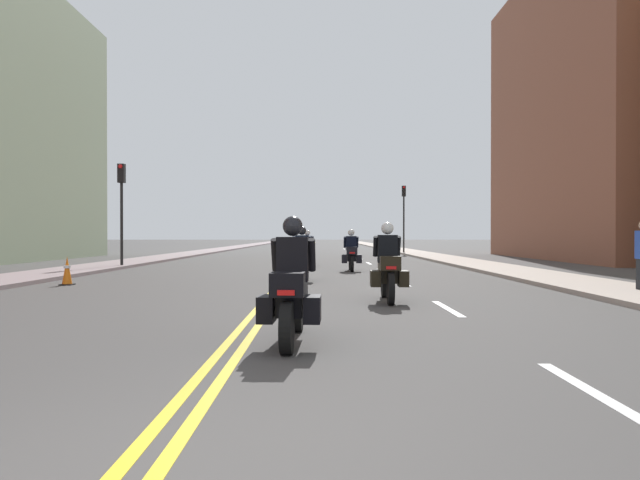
# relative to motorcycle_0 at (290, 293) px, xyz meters

# --- Properties ---
(ground_plane) EXTENTS (264.00, 264.00, 0.00)m
(ground_plane) POSITION_rel_motorcycle_0_xyz_m (-0.71, 43.61, -0.65)
(ground_plane) COLOR #434140
(sidewalk_left) EXTENTS (2.51, 144.00, 0.12)m
(sidewalk_left) POSITION_rel_motorcycle_0_xyz_m (-8.92, 43.61, -0.59)
(sidewalk_left) COLOR gray
(sidewalk_left) RESTS_ON ground
(sidewalk_right) EXTENTS (2.51, 144.00, 0.12)m
(sidewalk_right) POSITION_rel_motorcycle_0_xyz_m (7.50, 43.61, -0.59)
(sidewalk_right) COLOR #A99A8D
(sidewalk_right) RESTS_ON ground
(centreline_yellow_inner) EXTENTS (0.12, 132.00, 0.01)m
(centreline_yellow_inner) POSITION_rel_motorcycle_0_xyz_m (-0.83, 43.61, -0.64)
(centreline_yellow_inner) COLOR yellow
(centreline_yellow_inner) RESTS_ON ground
(centreline_yellow_outer) EXTENTS (0.12, 132.00, 0.01)m
(centreline_yellow_outer) POSITION_rel_motorcycle_0_xyz_m (-0.59, 43.61, -0.64)
(centreline_yellow_outer) COLOR yellow
(centreline_yellow_outer) RESTS_ON ground
(lane_dashes_white) EXTENTS (0.14, 56.40, 0.01)m
(lane_dashes_white) POSITION_rel_motorcycle_0_xyz_m (2.77, 24.61, -0.64)
(lane_dashes_white) COLOR silver
(lane_dashes_white) RESTS_ON ground
(building_right_1) EXTENTS (7.32, 18.32, 17.07)m
(building_right_1) POSITION_rel_motorcycle_0_xyz_m (16.54, 26.66, 7.89)
(building_right_1) COLOR brown
(building_right_1) RESTS_ON ground
(motorcycle_0) EXTENTS (0.78, 2.25, 1.64)m
(motorcycle_0) POSITION_rel_motorcycle_0_xyz_m (0.00, 0.00, 0.00)
(motorcycle_0) COLOR black
(motorcycle_0) RESTS_ON ground
(motorcycle_1) EXTENTS (0.77, 2.14, 1.66)m
(motorcycle_1) POSITION_rel_motorcycle_0_xyz_m (1.77, 4.75, 0.03)
(motorcycle_1) COLOR black
(motorcycle_1) RESTS_ON ground
(motorcycle_2) EXTENTS (0.78, 2.17, 1.66)m
(motorcycle_2) POSITION_rel_motorcycle_0_xyz_m (-0.19, 10.32, 0.02)
(motorcycle_2) COLOR black
(motorcycle_2) RESTS_ON ground
(motorcycle_3) EXTENTS (0.76, 2.07, 1.62)m
(motorcycle_3) POSITION_rel_motorcycle_0_xyz_m (1.57, 15.31, 0.01)
(motorcycle_3) COLOR black
(motorcycle_3) RESTS_ON ground
(motorcycle_4) EXTENTS (0.78, 2.20, 1.63)m
(motorcycle_4) POSITION_rel_motorcycle_0_xyz_m (-0.23, 19.50, 0.00)
(motorcycle_4) COLOR black
(motorcycle_4) RESTS_ON ground
(traffic_cone_0) EXTENTS (0.34, 0.34, 0.80)m
(traffic_cone_0) POSITION_rel_motorcycle_0_xyz_m (-6.69, 8.90, -0.25)
(traffic_cone_0) COLOR black
(traffic_cone_0) RESTS_ON ground
(traffic_light_near) EXTENTS (0.28, 0.38, 4.41)m
(traffic_light_near) POSITION_rel_motorcycle_0_xyz_m (-8.06, 17.51, 2.43)
(traffic_light_near) COLOR black
(traffic_light_near) RESTS_ON ground
(traffic_light_far) EXTENTS (0.28, 0.38, 5.10)m
(traffic_light_far) POSITION_rel_motorcycle_0_xyz_m (6.64, 36.74, 2.86)
(traffic_light_far) COLOR black
(traffic_light_far) RESTS_ON ground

